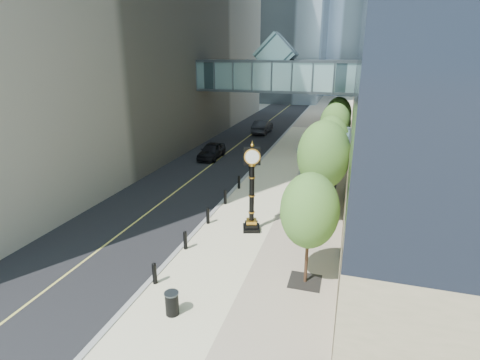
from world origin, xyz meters
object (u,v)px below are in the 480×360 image
object	(u,v)px
trash_bin	(172,304)
car_near	(212,151)
street_clock	(252,194)
pedestrian	(323,187)
car_far	(262,127)

from	to	relation	value
trash_bin	car_near	xyz separation A→B (m)	(-6.70, 22.06, 0.26)
street_clock	pedestrian	xyz separation A→B (m)	(3.44, 6.39, -1.41)
pedestrian	car_far	size ratio (longest dim) A/B	0.32
trash_bin	car_far	world-z (taller)	car_far
car_far	pedestrian	bearing A→B (deg)	114.23
pedestrian	car_near	size ratio (longest dim) A/B	0.36
street_clock	trash_bin	size ratio (longest dim) A/B	5.63
trash_bin	pedestrian	size ratio (longest dim) A/B	0.57
trash_bin	pedestrian	world-z (taller)	pedestrian
pedestrian	car_far	xyz separation A→B (m)	(-9.33, 21.19, -0.01)
pedestrian	street_clock	bearing A→B (deg)	46.82
street_clock	car_near	size ratio (longest dim) A/B	1.15
street_clock	car_far	bearing A→B (deg)	85.30
pedestrian	car_far	distance (m)	23.16
street_clock	trash_bin	world-z (taller)	street_clock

